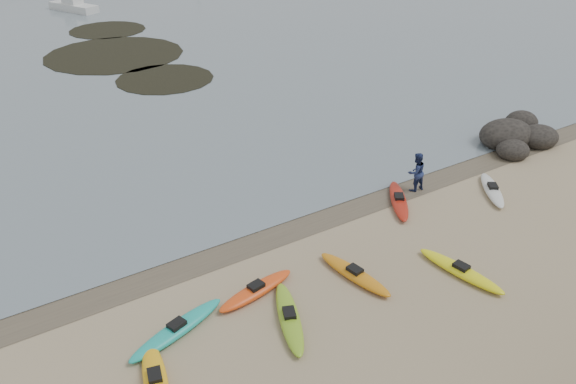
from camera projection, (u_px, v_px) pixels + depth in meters
ground at (288, 222)px, 24.25m from camera, size 600.00×600.00×0.00m
wet_sand at (292, 225)px, 24.03m from camera, size 60.00×60.00×0.00m
kayaks at (316, 288)px, 20.13m from camera, size 22.29×8.98×0.34m
person_east at (416, 172)px, 26.24m from camera, size 0.97×0.77×1.91m
rock_cluster at (516, 139)px, 31.29m from camera, size 5.10×3.72×1.63m
kelp_mats at (122, 53)px, 46.83m from camera, size 11.27×23.85×0.04m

